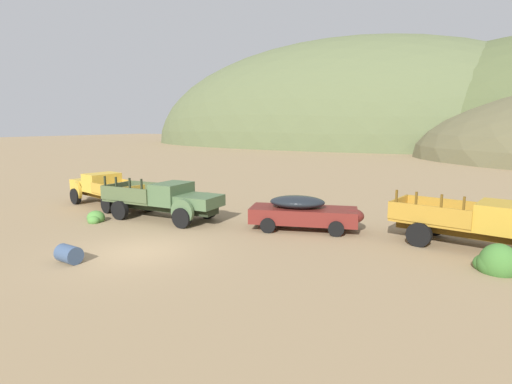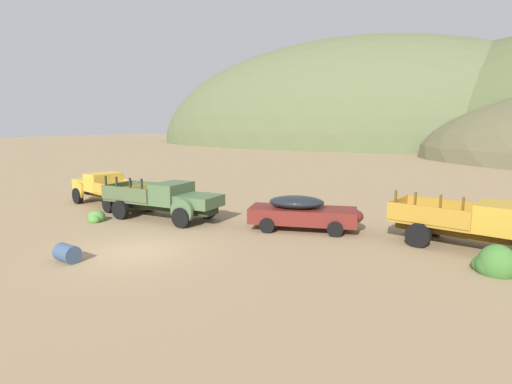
% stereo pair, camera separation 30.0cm
% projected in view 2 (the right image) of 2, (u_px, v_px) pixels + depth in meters
% --- Properties ---
extents(ground_plane, '(300.00, 300.00, 0.00)m').
position_uv_depth(ground_plane, '(136.00, 252.00, 15.48)').
color(ground_plane, '#937A56').
extents(hill_distant, '(103.74, 50.76, 47.71)m').
position_uv_depth(hill_distant, '(351.00, 145.00, 94.72)').
color(hill_distant, '#56603D').
rests_on(hill_distant, ground).
extents(truck_faded_yellow, '(6.47, 3.26, 1.89)m').
position_uv_depth(truck_faded_yellow, '(105.00, 188.00, 24.47)').
color(truck_faded_yellow, brown).
rests_on(truck_faded_yellow, ground).
extents(truck_weathered_green, '(6.40, 2.69, 2.16)m').
position_uv_depth(truck_weathered_green, '(170.00, 200.00, 20.54)').
color(truck_weathered_green, '#232B1B').
rests_on(truck_weathered_green, ground).
extents(car_oxblood, '(5.33, 3.14, 1.57)m').
position_uv_depth(car_oxblood, '(306.00, 212.00, 18.53)').
color(car_oxblood, maroon).
rests_on(car_oxblood, ground).
extents(truck_mustard, '(6.71, 3.17, 2.16)m').
position_uv_depth(truck_mustard, '(495.00, 227.00, 15.20)').
color(truck_mustard, '#593D12').
rests_on(truck_mustard, ground).
extents(oil_drum_tipped, '(0.89, 0.70, 0.63)m').
position_uv_depth(oil_drum_tipped, '(67.00, 253.00, 14.27)').
color(oil_drum_tipped, '#384C6B').
rests_on(oil_drum_tipped, ground).
extents(bush_near_barrel, '(0.98, 0.78, 0.66)m').
position_uv_depth(bush_near_barrel, '(129.00, 195.00, 26.99)').
color(bush_near_barrel, '#5B8E42').
rests_on(bush_near_barrel, ground).
extents(bush_between_trucks, '(0.76, 0.72, 0.62)m').
position_uv_depth(bush_between_trucks, '(449.00, 219.00, 20.11)').
color(bush_between_trucks, '#3D702D').
rests_on(bush_between_trucks, ground).
extents(bush_front_right, '(1.34, 1.17, 1.27)m').
position_uv_depth(bush_front_right, '(494.00, 265.00, 13.16)').
color(bush_front_right, '#3D702D').
rests_on(bush_front_right, ground).
extents(bush_lone_scrub, '(0.95, 0.97, 0.70)m').
position_uv_depth(bush_lone_scrub, '(96.00, 218.00, 20.33)').
color(bush_lone_scrub, '#4C8438').
rests_on(bush_lone_scrub, ground).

